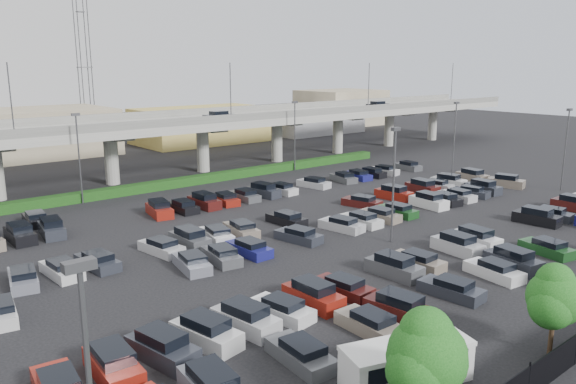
% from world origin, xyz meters
% --- Properties ---
extents(ground, '(280.00, 280.00, 0.00)m').
position_xyz_m(ground, '(0.00, 0.00, 0.00)').
color(ground, black).
extents(overpass, '(150.00, 13.00, 15.80)m').
position_xyz_m(overpass, '(-0.25, 31.97, 6.97)').
color(overpass, gray).
rests_on(overpass, ground).
extents(hedge, '(66.00, 1.60, 1.10)m').
position_xyz_m(hedge, '(0.00, 25.00, 0.55)').
color(hedge, '#103A10').
rests_on(hedge, ground).
extents(shuttle_bus, '(7.03, 4.22, 2.14)m').
position_xyz_m(shuttle_bus, '(-17.22, -23.35, 1.16)').
color(shuttle_bus, silver).
rests_on(shuttle_bus, ground).
extents(parked_cars, '(63.17, 41.61, 1.67)m').
position_xyz_m(parked_cars, '(-0.92, -3.36, 0.63)').
color(parked_cars, navy).
rests_on(parked_cars, ground).
extents(light_poles, '(66.90, 48.38, 10.30)m').
position_xyz_m(light_poles, '(-4.13, 2.00, 6.24)').
color(light_poles, '#444448').
rests_on(light_poles, ground).
extents(distant_buildings, '(138.00, 24.00, 9.00)m').
position_xyz_m(distant_buildings, '(12.38, 61.81, 3.74)').
color(distant_buildings, gray).
rests_on(distant_buildings, ground).
extents(comm_tower, '(2.40, 2.40, 30.00)m').
position_xyz_m(comm_tower, '(4.00, 74.00, 15.61)').
color(comm_tower, '#444448').
rests_on(comm_tower, ground).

